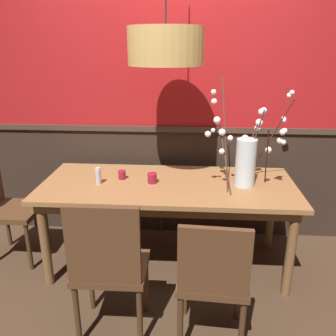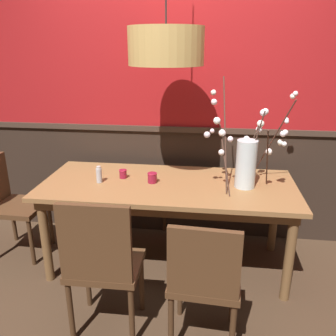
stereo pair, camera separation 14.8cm
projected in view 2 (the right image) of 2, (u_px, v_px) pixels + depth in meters
ground_plane at (168, 263)px, 3.05m from camera, size 24.00×24.00×0.00m
back_wall at (177, 85)px, 3.14m from camera, size 4.90×0.14×2.93m
dining_table at (168, 192)px, 2.82m from camera, size 2.02×0.85×0.75m
chair_near_side_right at (204, 277)px, 2.04m from camera, size 0.44×0.44×0.90m
chair_far_side_left at (153, 174)px, 3.67m from camera, size 0.45×0.43×0.90m
chair_head_west_end at (10, 201)px, 3.06m from camera, size 0.45×0.42×0.89m
chair_near_side_left at (102, 261)px, 2.14m from camera, size 0.45×0.39×0.97m
vase_with_blossoms at (247, 160)px, 2.66m from camera, size 0.70×0.50×0.82m
candle_holder_nearer_center at (123, 174)px, 2.89m from camera, size 0.07×0.07×0.07m
candle_holder_nearer_edge at (152, 178)px, 2.79m from camera, size 0.08×0.08×0.08m
condiment_bottle at (99, 175)px, 2.79m from camera, size 0.05×0.05×0.14m
pendant_lamp at (166, 46)px, 2.48m from camera, size 0.54×0.54×1.27m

